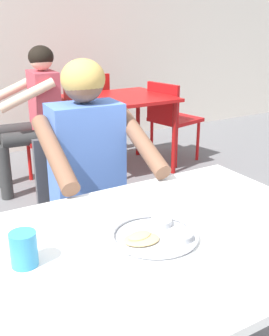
{
  "coord_description": "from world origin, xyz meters",
  "views": [
    {
      "loc": [
        -0.79,
        -1.0,
        1.41
      ],
      "look_at": [
        -0.06,
        0.23,
        0.9
      ],
      "focal_mm": 44.43,
      "sensor_mm": 36.0,
      "label": 1
    }
  ],
  "objects_px": {
    "table_foreground": "(169,253)",
    "chair_red_right": "(170,116)",
    "chair_red_left": "(60,129)",
    "patron_background": "(34,106)",
    "drinking_cup": "(24,248)",
    "chair_foreground": "(80,200)",
    "thali_tray": "(156,235)",
    "chair_red_far": "(88,109)",
    "diner_foreground": "(93,169)",
    "table_background_red": "(118,106)"
  },
  "relations": [
    {
      "from": "chair_foreground",
      "to": "table_foreground",
      "type": "bearing_deg",
      "value": -94.25
    },
    {
      "from": "diner_foreground",
      "to": "chair_red_far",
      "type": "relative_size",
      "value": 1.43
    },
    {
      "from": "drinking_cup",
      "to": "chair_foreground",
      "type": "bearing_deg",
      "value": 58.31
    },
    {
      "from": "table_foreground",
      "to": "diner_foreground",
      "type": "distance_m",
      "value": 0.71
    },
    {
      "from": "drinking_cup",
      "to": "chair_red_left",
      "type": "bearing_deg",
      "value": 67.24
    },
    {
      "from": "thali_tray",
      "to": "table_background_red",
      "type": "xyz_separation_m",
      "value": [
        1.15,
        2.4,
        -0.12
      ]
    },
    {
      "from": "drinking_cup",
      "to": "chair_red_far",
      "type": "distance_m",
      "value": 3.36
    },
    {
      "from": "table_foreground",
      "to": "patron_background",
      "type": "relative_size",
      "value": 0.99
    },
    {
      "from": "chair_red_left",
      "to": "patron_background",
      "type": "relative_size",
      "value": 0.7
    },
    {
      "from": "diner_foreground",
      "to": "chair_red_left",
      "type": "distance_m",
      "value": 1.75
    },
    {
      "from": "table_foreground",
      "to": "chair_red_far",
      "type": "bearing_deg",
      "value": 70.36
    },
    {
      "from": "drinking_cup",
      "to": "chair_foreground",
      "type": "distance_m",
      "value": 1.05
    },
    {
      "from": "chair_foreground",
      "to": "chair_red_left",
      "type": "distance_m",
      "value": 1.53
    },
    {
      "from": "diner_foreground",
      "to": "chair_red_left",
      "type": "xyz_separation_m",
      "value": [
        0.46,
        1.67,
        -0.25
      ]
    },
    {
      "from": "chair_foreground",
      "to": "diner_foreground",
      "type": "xyz_separation_m",
      "value": [
        -0.01,
        -0.21,
        0.25
      ]
    },
    {
      "from": "chair_foreground",
      "to": "chair_red_right",
      "type": "relative_size",
      "value": 1.01
    },
    {
      "from": "chair_red_right",
      "to": "patron_background",
      "type": "height_order",
      "value": "patron_background"
    },
    {
      "from": "diner_foreground",
      "to": "chair_red_right",
      "type": "height_order",
      "value": "diner_foreground"
    },
    {
      "from": "chair_red_left",
      "to": "chair_red_right",
      "type": "relative_size",
      "value": 1.03
    },
    {
      "from": "table_foreground",
      "to": "chair_red_left",
      "type": "xyz_separation_m",
      "value": [
        0.51,
        2.38,
        -0.18
      ]
    },
    {
      "from": "table_foreground",
      "to": "chair_red_far",
      "type": "relative_size",
      "value": 1.37
    },
    {
      "from": "thali_tray",
      "to": "chair_red_left",
      "type": "bearing_deg",
      "value": 76.62
    },
    {
      "from": "thali_tray",
      "to": "chair_foreground",
      "type": "distance_m",
      "value": 0.96
    },
    {
      "from": "patron_background",
      "to": "table_foreground",
      "type": "bearing_deg",
      "value": -97.29
    },
    {
      "from": "table_foreground",
      "to": "thali_tray",
      "type": "bearing_deg",
      "value": 178.2
    },
    {
      "from": "drinking_cup",
      "to": "table_background_red",
      "type": "height_order",
      "value": "drinking_cup"
    },
    {
      "from": "chair_red_far",
      "to": "patron_background",
      "type": "height_order",
      "value": "patron_background"
    },
    {
      "from": "drinking_cup",
      "to": "thali_tray",
      "type": "bearing_deg",
      "value": -8.8
    },
    {
      "from": "table_foreground",
      "to": "chair_red_far",
      "type": "height_order",
      "value": "chair_red_far"
    },
    {
      "from": "chair_red_far",
      "to": "patron_background",
      "type": "bearing_deg",
      "value": -141.04
    },
    {
      "from": "table_foreground",
      "to": "chair_red_far",
      "type": "xyz_separation_m",
      "value": [
        1.08,
        3.03,
        -0.18
      ]
    },
    {
      "from": "drinking_cup",
      "to": "chair_red_right",
      "type": "height_order",
      "value": "drinking_cup"
    },
    {
      "from": "drinking_cup",
      "to": "chair_red_right",
      "type": "xyz_separation_m",
      "value": [
        2.14,
        2.31,
        -0.32
      ]
    },
    {
      "from": "patron_background",
      "to": "drinking_cup",
      "type": "bearing_deg",
      "value": -108.1
    },
    {
      "from": "chair_foreground",
      "to": "table_background_red",
      "type": "height_order",
      "value": "chair_foreground"
    },
    {
      "from": "thali_tray",
      "to": "chair_foreground",
      "type": "bearing_deg",
      "value": 82.52
    },
    {
      "from": "diner_foreground",
      "to": "patron_background",
      "type": "distance_m",
      "value": 1.72
    },
    {
      "from": "table_background_red",
      "to": "thali_tray",
      "type": "bearing_deg",
      "value": -115.66
    },
    {
      "from": "chair_red_right",
      "to": "chair_red_far",
      "type": "relative_size",
      "value": 0.94
    },
    {
      "from": "table_foreground",
      "to": "chair_red_right",
      "type": "distance_m",
      "value": 2.92
    },
    {
      "from": "thali_tray",
      "to": "patron_background",
      "type": "xyz_separation_m",
      "value": [
        0.36,
        2.4,
        -0.04
      ]
    },
    {
      "from": "table_foreground",
      "to": "diner_foreground",
      "type": "height_order",
      "value": "diner_foreground"
    },
    {
      "from": "chair_red_far",
      "to": "table_background_red",
      "type": "bearing_deg",
      "value": -88.39
    },
    {
      "from": "thali_tray",
      "to": "chair_red_far",
      "type": "distance_m",
      "value": 3.24
    },
    {
      "from": "drinking_cup",
      "to": "chair_red_left",
      "type": "height_order",
      "value": "drinking_cup"
    },
    {
      "from": "drinking_cup",
      "to": "table_background_red",
      "type": "distance_m",
      "value": 2.81
    },
    {
      "from": "diner_foreground",
      "to": "thali_tray",
      "type": "bearing_deg",
      "value": -98.79
    },
    {
      "from": "patron_background",
      "to": "chair_foreground",
      "type": "bearing_deg",
      "value": -99.13
    },
    {
      "from": "thali_tray",
      "to": "chair_red_far",
      "type": "bearing_deg",
      "value": 69.48
    },
    {
      "from": "drinking_cup",
      "to": "diner_foreground",
      "type": "bearing_deg",
      "value": 51.16
    }
  ]
}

